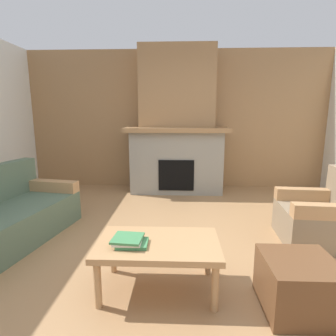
{
  "coord_description": "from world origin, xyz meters",
  "views": [
    {
      "loc": [
        0.05,
        -2.53,
        1.44
      ],
      "look_at": [
        -0.1,
        0.93,
        0.77
      ],
      "focal_mm": 28.81,
      "sensor_mm": 36.0,
      "label": 1
    }
  ],
  "objects_px": {
    "coffee_table": "(158,248)",
    "couch": "(0,220)",
    "armchair": "(320,217)",
    "fireplace": "(177,131)",
    "ottoman": "(298,285)"
  },
  "relations": [
    {
      "from": "coffee_table",
      "to": "couch",
      "type": "bearing_deg",
      "value": 157.81
    },
    {
      "from": "couch",
      "to": "armchair",
      "type": "bearing_deg",
      "value": 3.06
    },
    {
      "from": "fireplace",
      "to": "ottoman",
      "type": "xyz_separation_m",
      "value": [
        0.95,
        -3.31,
        -0.96
      ]
    },
    {
      "from": "armchair",
      "to": "coffee_table",
      "type": "distance_m",
      "value": 2.03
    },
    {
      "from": "armchair",
      "to": "coffee_table",
      "type": "height_order",
      "value": "armchair"
    },
    {
      "from": "couch",
      "to": "coffee_table",
      "type": "relative_size",
      "value": 1.92
    },
    {
      "from": "fireplace",
      "to": "ottoman",
      "type": "bearing_deg",
      "value": -74.02
    },
    {
      "from": "couch",
      "to": "ottoman",
      "type": "relative_size",
      "value": 3.69
    },
    {
      "from": "coffee_table",
      "to": "ottoman",
      "type": "xyz_separation_m",
      "value": [
        1.06,
        -0.2,
        -0.18
      ]
    },
    {
      "from": "fireplace",
      "to": "armchair",
      "type": "distance_m",
      "value": 2.87
    },
    {
      "from": "fireplace",
      "to": "armchair",
      "type": "bearing_deg",
      "value": -52.15
    },
    {
      "from": "fireplace",
      "to": "couch",
      "type": "relative_size",
      "value": 1.41
    },
    {
      "from": "couch",
      "to": "ottoman",
      "type": "xyz_separation_m",
      "value": [
        2.92,
        -0.95,
        -0.09
      ]
    },
    {
      "from": "couch",
      "to": "ottoman",
      "type": "bearing_deg",
      "value": -18.07
    },
    {
      "from": "armchair",
      "to": "couch",
      "type": "bearing_deg",
      "value": -176.94
    }
  ]
}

